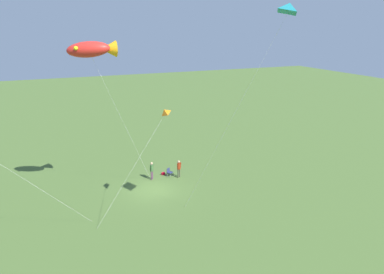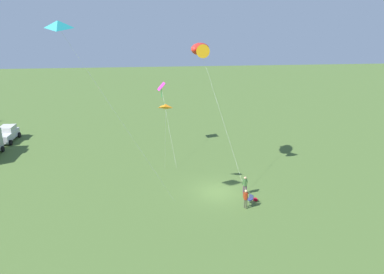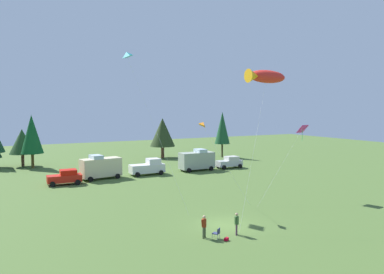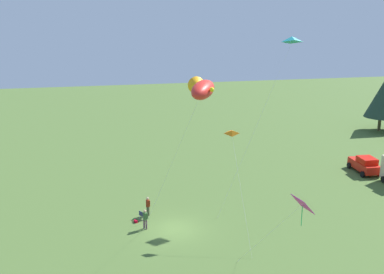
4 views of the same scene
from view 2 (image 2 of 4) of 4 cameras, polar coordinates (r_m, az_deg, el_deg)
ground_plane at (r=35.34m, az=3.87°, el=-8.35°), size 160.00×160.00×0.00m
person_kite_flyer at (r=34.80m, az=8.09°, el=-7.08°), size 0.49×0.52×1.74m
folding_chair at (r=33.51m, az=8.87°, el=-9.23°), size 0.67×0.67×0.82m
person_spectator at (r=32.47m, az=8.19°, el=-9.11°), size 0.53×0.46×1.74m
backpack_on_grass at (r=34.21m, az=9.66°, el=-9.37°), size 0.38×0.32×0.22m
car_silver_compact at (r=53.56m, az=-26.39°, el=0.41°), size 4.23×2.27×1.89m
kite_large_fish at (r=35.96m, az=1.35°, el=13.20°), size 7.26×5.10×13.28m
kite_delta_orange at (r=32.39m, az=-4.04°, el=4.70°), size 5.85×1.05×8.55m
kite_delta_teal at (r=27.01m, az=-19.71°, el=15.79°), size 3.87×8.40×15.61m
kite_diamond_rainbow at (r=44.69m, az=-4.67°, el=7.47°), size 7.64×1.81×7.92m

